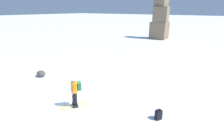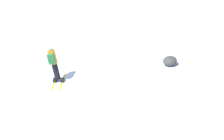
# 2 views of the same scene
# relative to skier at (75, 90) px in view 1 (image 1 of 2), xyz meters

# --- Properties ---
(ground_plane) EXTENTS (300.00, 300.00, 0.00)m
(ground_plane) POSITION_rel_skier_xyz_m (-0.28, 0.07, -1.01)
(ground_plane) COLOR white
(skier) EXTENTS (1.51, 1.66, 1.82)m
(skier) POSITION_rel_skier_xyz_m (0.00, 0.00, 0.00)
(skier) COLOR yellow
(skier) RESTS_ON ground
(rock_pillar) EXTENTS (2.76, 2.43, 8.23)m
(rock_pillar) POSITION_rel_skier_xyz_m (-5.05, 24.39, 2.44)
(rock_pillar) COLOR #7A664C
(rock_pillar) RESTS_ON ground
(spare_backpack) EXTENTS (0.34, 0.37, 0.50)m
(spare_backpack) POSITION_rel_skier_xyz_m (3.99, 1.56, -0.76)
(spare_backpack) COLOR black
(spare_backpack) RESTS_ON ground
(exposed_boulder_0) EXTENTS (0.74, 0.63, 0.48)m
(exposed_boulder_0) POSITION_rel_skier_xyz_m (-5.59, 1.58, -0.77)
(exposed_boulder_0) COLOR #4C4742
(exposed_boulder_0) RESTS_ON ground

